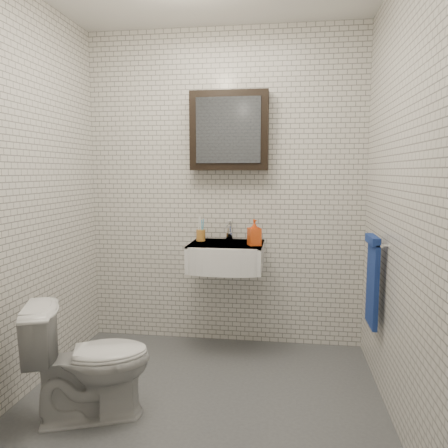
{
  "coord_description": "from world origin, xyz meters",
  "views": [
    {
      "loc": [
        0.49,
        -2.46,
        1.39
      ],
      "look_at": [
        0.08,
        0.45,
        1.04
      ],
      "focal_mm": 35.0,
      "sensor_mm": 36.0,
      "label": 1
    }
  ],
  "objects": [
    {
      "name": "toothbrush_cup",
      "position": [
        -0.16,
        0.86,
        0.9
      ],
      "size": [
        0.08,
        0.08,
        0.19
      ],
      "rotation": [
        0.0,
        0.0,
        -0.11
      ],
      "color": "#B7772D",
      "rests_on": "washbasin"
    },
    {
      "name": "toilet",
      "position": [
        -0.59,
        -0.24,
        0.34
      ],
      "size": [
        0.75,
        0.59,
        0.67
      ],
      "primitive_type": "imported",
      "rotation": [
        0.0,
        0.0,
        1.93
      ],
      "color": "silver",
      "rests_on": "ground"
    },
    {
      "name": "washbasin",
      "position": [
        0.05,
        0.73,
        0.76
      ],
      "size": [
        0.55,
        0.5,
        0.2
      ],
      "color": "white",
      "rests_on": "room_shell"
    },
    {
      "name": "faucet",
      "position": [
        0.05,
        0.93,
        0.92
      ],
      "size": [
        0.06,
        0.2,
        0.15
      ],
      "color": "silver",
      "rests_on": "washbasin"
    },
    {
      "name": "mirror_cabinet",
      "position": [
        0.05,
        0.93,
        1.7
      ],
      "size": [
        0.6,
        0.15,
        0.6
      ],
      "color": "black",
      "rests_on": "room_shell"
    },
    {
      "name": "ground",
      "position": [
        0.0,
        0.0,
        0.01
      ],
      "size": [
        2.2,
        2.0,
        0.01
      ],
      "primitive_type": "cube",
      "color": "#484B50",
      "rests_on": "ground"
    },
    {
      "name": "towel_rail",
      "position": [
        1.04,
        0.35,
        0.72
      ],
      "size": [
        0.09,
        0.3,
        0.58
      ],
      "color": "silver",
      "rests_on": "room_shell"
    },
    {
      "name": "room_shell",
      "position": [
        0.0,
        0.0,
        1.47
      ],
      "size": [
        2.22,
        2.02,
        2.51
      ],
      "color": "silver",
      "rests_on": "ground"
    },
    {
      "name": "soap_bottle",
      "position": [
        0.27,
        0.71,
        0.95
      ],
      "size": [
        0.11,
        0.11,
        0.19
      ],
      "primitive_type": "imported",
      "rotation": [
        0.0,
        0.0,
        0.4
      ],
      "color": "orange",
      "rests_on": "washbasin"
    }
  ]
}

